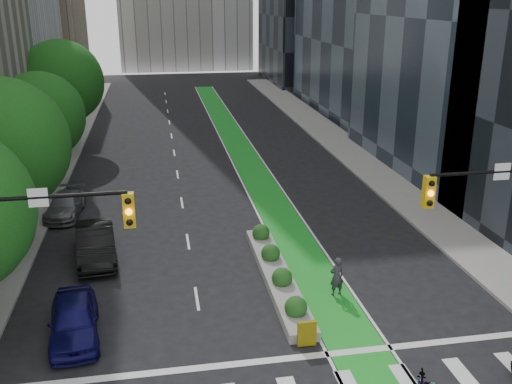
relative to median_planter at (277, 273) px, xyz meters
name	(u,v)px	position (x,y,z in m)	size (l,w,h in m)	color
ground	(286,381)	(-1.20, -7.04, -0.37)	(160.00, 160.00, 0.00)	black
sidewalk_left	(45,176)	(-13.00, 17.96, -0.30)	(3.60, 90.00, 0.15)	gray
sidewalk_right	(362,160)	(10.60, 17.96, -0.30)	(3.60, 90.00, 0.15)	gray
bike_lane_paint	(241,150)	(1.80, 22.96, -0.37)	(2.20, 70.00, 0.01)	green
tree_mid	(1,145)	(-12.20, 4.96, 5.20)	(6.40, 6.40, 8.78)	black
tree_midfar	(40,116)	(-12.20, 14.96, 4.57)	(5.60, 5.60, 7.76)	black
tree_far	(62,82)	(-12.20, 24.96, 5.32)	(6.60, 6.60, 9.00)	black
median_planter	(277,273)	(0.00, 0.00, 0.00)	(1.20, 10.26, 1.10)	gray
bicycle	(423,384)	(2.94, -8.54, 0.09)	(0.62, 1.77, 0.93)	gray
cyclist	(337,276)	(2.22, -1.75, 0.51)	(0.64, 0.42, 1.77)	#332F38
parked_car_left_near	(74,320)	(-8.43, -3.11, 0.38)	(1.77, 4.40, 1.50)	#0E0C4B
parked_car_left_mid	(96,244)	(-8.20, 3.65, 0.46)	(1.76, 5.05, 1.66)	black
parked_car_left_far	(65,205)	(-10.49, 9.98, 0.27)	(1.80, 4.42, 1.28)	slate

